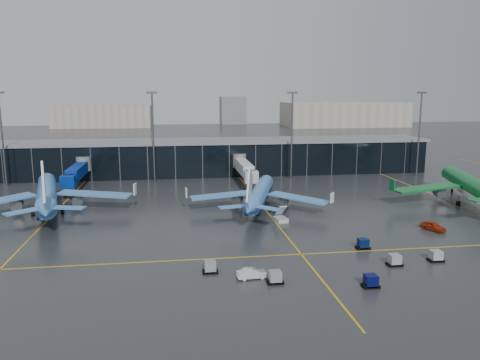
{
  "coord_description": "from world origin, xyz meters",
  "views": [
    {
      "loc": [
        -9.78,
        -83.45,
        25.2
      ],
      "look_at": [
        5.0,
        18.0,
        6.0
      ],
      "focal_mm": 35.0,
      "sensor_mm": 36.0,
      "label": 1
    }
  ],
  "objects": [
    {
      "name": "ground",
      "position": [
        0.0,
        0.0,
        0.0
      ],
      "size": [
        600.0,
        600.0,
        0.0
      ],
      "primitive_type": "plane",
      "color": "#282B2D",
      "rests_on": "ground"
    },
    {
      "name": "terminal_pier",
      "position": [
        0.0,
        62.0,
        5.42
      ],
      "size": [
        142.0,
        17.0,
        10.7
      ],
      "color": "black",
      "rests_on": "ground"
    },
    {
      "name": "jet_bridges",
      "position": [
        -35.0,
        42.99,
        4.55
      ],
      "size": [
        94.0,
        27.5,
        7.2
      ],
      "color": "#595B60",
      "rests_on": "ground"
    },
    {
      "name": "flood_masts",
      "position": [
        5.0,
        50.0,
        13.81
      ],
      "size": [
        203.0,
        0.5,
        25.5
      ],
      "color": "#595B60",
      "rests_on": "ground"
    },
    {
      "name": "distant_hangars",
      "position": [
        49.94,
        270.08,
        8.79
      ],
      "size": [
        260.0,
        71.0,
        22.0
      ],
      "color": "#B2AD99",
      "rests_on": "ground"
    },
    {
      "name": "taxi_lines",
      "position": [
        10.0,
        10.61,
        0.01
      ],
      "size": [
        220.0,
        120.0,
        0.02
      ],
      "color": "gold",
      "rests_on": "ground"
    },
    {
      "name": "airliner_arkefly",
      "position": [
        -36.39,
        18.15,
        6.46
      ],
      "size": [
        45.74,
        49.52,
        12.93
      ],
      "primitive_type": null,
      "rotation": [
        0.0,
        0.0,
        0.24
      ],
      "color": "#3F83D0",
      "rests_on": "ground"
    },
    {
      "name": "airliner_klm_near",
      "position": [
        8.9,
        14.53,
        5.61
      ],
      "size": [
        41.52,
        44.44,
        11.22
      ],
      "primitive_type": null,
      "rotation": [
        0.0,
        0.0,
        -0.3
      ],
      "color": "#4283DA",
      "rests_on": "ground"
    },
    {
      "name": "airliner_aer_lingus",
      "position": [
        57.71,
        12.88,
        6.74
      ],
      "size": [
        49.21,
        52.85,
        13.47
      ],
      "primitive_type": null,
      "rotation": [
        0.0,
        0.0,
        -0.28
      ],
      "color": "#0C6B29",
      "rests_on": "ground"
    },
    {
      "name": "baggage_carts",
      "position": [
        14.41,
        -21.93,
        0.76
      ],
      "size": [
        36.45,
        16.3,
        1.7
      ],
      "color": "black",
      "rests_on": "ground"
    },
    {
      "name": "mobile_airstair",
      "position": [
        11.12,
        4.24,
        0.77
      ],
      "size": [
        2.76,
        3.55,
        3.45
      ],
      "rotation": [
        0.0,
        0.0,
        0.19
      ],
      "color": "silver",
      "rests_on": "ground"
    },
    {
      "name": "service_van_red",
      "position": [
        37.79,
        -5.85,
        0.81
      ],
      "size": [
        3.65,
        5.11,
        1.62
      ],
      "primitive_type": "imported",
      "rotation": [
        0.0,
        0.0,
        0.41
      ],
      "color": "#9D250C",
      "rests_on": "ground"
    },
    {
      "name": "service_van_white",
      "position": [
        0.68,
        -23.49,
        0.72
      ],
      "size": [
        4.47,
        1.89,
        1.44
      ],
      "primitive_type": "imported",
      "rotation": [
        0.0,
        0.0,
        1.66
      ],
      "color": "silver",
      "rests_on": "ground"
    }
  ]
}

